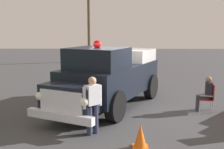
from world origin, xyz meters
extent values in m
plane|color=#424244|center=(0.00, 0.00, 0.00)|extent=(60.00, 60.00, 0.00)
cylinder|color=black|center=(1.60, -0.31, 0.52)|extent=(1.08, 0.73, 1.04)
cylinder|color=black|center=(0.75, -2.12, 0.52)|extent=(1.08, 0.73, 1.04)
cylinder|color=black|center=(-1.56, 1.19, 0.52)|extent=(1.08, 0.73, 1.04)
cylinder|color=black|center=(-2.42, -0.62, 0.52)|extent=(1.08, 0.73, 1.04)
cube|color=black|center=(-0.41, -0.46, 1.05)|extent=(5.33, 3.99, 1.10)
cube|color=black|center=(2.17, -1.68, 0.92)|extent=(1.57, 1.98, 0.84)
cube|color=black|center=(0.63, -0.96, 1.95)|extent=(2.35, 2.44, 0.76)
cube|color=silver|center=(-1.81, 0.20, 1.80)|extent=(2.38, 2.50, 0.60)
cube|color=silver|center=(2.58, -1.88, 0.92)|extent=(0.72, 1.35, 0.64)
cube|color=silver|center=(2.67, -1.92, 0.50)|extent=(1.14, 2.11, 0.24)
sphere|color=white|center=(2.91, -1.17, 1.00)|extent=(0.35, 0.35, 0.26)
sphere|color=white|center=(2.24, -2.58, 1.00)|extent=(0.35, 0.35, 0.26)
sphere|color=red|center=(0.63, -0.96, 2.45)|extent=(0.37, 0.37, 0.28)
cylinder|color=#B7BABF|center=(0.52, 2.70, 0.22)|extent=(0.03, 0.03, 0.44)
cylinder|color=#B7BABF|center=(0.09, 2.79, 0.22)|extent=(0.03, 0.03, 0.44)
cylinder|color=#B7BABF|center=(0.61, 3.13, 0.22)|extent=(0.03, 0.03, 0.44)
cylinder|color=#B7BABF|center=(0.18, 3.22, 0.22)|extent=(0.03, 0.03, 0.44)
cube|color=#B21E1E|center=(0.35, 2.96, 0.46)|extent=(0.56, 0.56, 0.04)
cube|color=#B21E1E|center=(0.40, 3.20, 0.74)|extent=(0.48, 0.13, 0.56)
cube|color=#B7BABF|center=(0.59, 2.92, 0.62)|extent=(0.12, 0.44, 0.03)
cube|color=#B7BABF|center=(0.12, 3.01, 0.62)|extent=(0.12, 0.44, 0.03)
cylinder|color=#383842|center=(0.39, 2.68, 0.23)|extent=(0.15, 0.15, 0.45)
cylinder|color=#383842|center=(0.20, 2.72, 0.23)|extent=(0.15, 0.15, 0.45)
cube|color=#383842|center=(0.43, 2.83, 0.51)|extent=(0.23, 0.46, 0.13)
cube|color=#383842|center=(0.23, 2.87, 0.51)|extent=(0.23, 0.46, 0.13)
cube|color=#26262D|center=(0.37, 3.05, 0.81)|extent=(0.44, 0.29, 0.54)
sphere|color=#9E704C|center=(0.36, 3.03, 1.18)|extent=(0.26, 0.26, 0.22)
cylinder|color=#2D334C|center=(2.81, -1.04, 0.44)|extent=(0.21, 0.21, 0.88)
cylinder|color=#2D334C|center=(2.66, -0.88, 0.44)|extent=(0.21, 0.21, 0.88)
cube|color=silver|center=(2.73, -0.96, 1.16)|extent=(0.47, 0.49, 0.56)
cylinder|color=silver|center=(2.91, -1.16, 1.10)|extent=(0.14, 0.14, 0.60)
cylinder|color=silver|center=(2.55, -0.76, 1.10)|extent=(0.14, 0.14, 0.60)
sphere|color=tan|center=(2.73, -0.96, 1.56)|extent=(0.32, 0.32, 0.23)
cylinder|color=brown|center=(-14.78, -2.73, 3.58)|extent=(0.26, 0.26, 7.16)
cube|color=orange|center=(3.67, 0.33, 0.02)|extent=(0.40, 0.40, 0.04)
cone|color=orange|center=(3.67, 0.33, 0.33)|extent=(0.32, 0.32, 0.60)
camera|label=1|loc=(10.64, -0.27, 3.05)|focal=46.40mm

